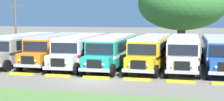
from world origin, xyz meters
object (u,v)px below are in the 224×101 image
(parked_bus_slot_0, at_px, (23,47))
(parked_bus_slot_2, at_px, (81,49))
(parked_bus_slot_4, at_px, (151,50))
(broad_shade_tree, at_px, (184,2))
(parked_bus_slot_1, at_px, (56,47))
(parked_bus_slot_3, at_px, (113,50))
(parked_bus_slot_5, at_px, (184,51))
(parked_bus_slot_6, at_px, (219,51))
(utility_pole, at_px, (16,28))

(parked_bus_slot_0, relative_size, parked_bus_slot_2, 1.00)
(parked_bus_slot_4, xyz_separation_m, broad_shade_tree, (2.27, 13.24, 4.73))
(broad_shade_tree, bearing_deg, parked_bus_slot_1, -132.01)
(parked_bus_slot_2, bearing_deg, parked_bus_slot_4, 91.27)
(parked_bus_slot_0, height_order, broad_shade_tree, broad_shade_tree)
(parked_bus_slot_3, bearing_deg, parked_bus_slot_0, -91.53)
(parked_bus_slot_2, bearing_deg, parked_bus_slot_5, 92.02)
(parked_bus_slot_5, bearing_deg, parked_bus_slot_4, -85.12)
(parked_bus_slot_1, xyz_separation_m, parked_bus_slot_5, (12.22, -0.04, 0.00))
(parked_bus_slot_4, height_order, broad_shade_tree, broad_shade_tree)
(parked_bus_slot_1, relative_size, broad_shade_tree, 0.97)
(parked_bus_slot_2, height_order, parked_bus_slot_6, same)
(parked_bus_slot_5, distance_m, utility_pole, 18.30)
(parked_bus_slot_1, height_order, parked_bus_slot_6, same)
(parked_bus_slot_0, height_order, parked_bus_slot_2, same)
(broad_shade_tree, bearing_deg, parked_bus_slot_4, -99.75)
(parked_bus_slot_0, bearing_deg, broad_shade_tree, 131.51)
(parked_bus_slot_3, bearing_deg, utility_pole, -106.05)
(parked_bus_slot_1, distance_m, parked_bus_slot_5, 12.22)
(parked_bus_slot_3, bearing_deg, parked_bus_slot_5, 95.99)
(parked_bus_slot_0, bearing_deg, parked_bus_slot_6, 91.53)
(parked_bus_slot_4, xyz_separation_m, parked_bus_slot_6, (5.80, 0.47, 0.00))
(broad_shade_tree, bearing_deg, parked_bus_slot_3, -112.73)
(utility_pole, bearing_deg, parked_bus_slot_6, -6.59)
(parked_bus_slot_3, distance_m, parked_bus_slot_5, 6.35)
(parked_bus_slot_3, xyz_separation_m, parked_bus_slot_5, (6.31, 0.70, 0.00))
(utility_pole, bearing_deg, broad_shade_tree, 30.67)
(parked_bus_slot_0, distance_m, broad_shade_tree, 20.61)
(parked_bus_slot_5, distance_m, broad_shade_tree, 13.80)
(parked_bus_slot_1, xyz_separation_m, parked_bus_slot_4, (9.36, -0.32, 0.00))
(parked_bus_slot_2, xyz_separation_m, parked_bus_slot_3, (3.11, -0.04, 0.00))
(parked_bus_slot_6, xyz_separation_m, utility_pole, (-20.97, 2.42, 1.79))
(parked_bus_slot_2, relative_size, utility_pole, 1.74)
(parked_bus_slot_1, relative_size, parked_bus_slot_3, 1.00)
(parked_bus_slot_6, xyz_separation_m, broad_shade_tree, (-3.53, 12.76, 4.73))
(parked_bus_slot_3, relative_size, parked_bus_slot_4, 1.00)
(parked_bus_slot_0, height_order, parked_bus_slot_5, same)
(parked_bus_slot_3, xyz_separation_m, parked_bus_slot_4, (3.44, 0.41, 0.00))
(utility_pole, bearing_deg, parked_bus_slot_1, -23.87)
(parked_bus_slot_2, relative_size, parked_bus_slot_5, 1.00)
(parked_bus_slot_1, relative_size, parked_bus_slot_5, 1.00)
(parked_bus_slot_2, bearing_deg, parked_bus_slot_1, -105.92)
(parked_bus_slot_6, height_order, broad_shade_tree, broad_shade_tree)
(parked_bus_slot_0, bearing_deg, parked_bus_slot_1, 98.83)
(parked_bus_slot_1, bearing_deg, parked_bus_slot_6, 89.80)
(parked_bus_slot_4, bearing_deg, parked_bus_slot_1, -90.09)
(parked_bus_slot_3, relative_size, parked_bus_slot_6, 1.00)
(parked_bus_slot_5, xyz_separation_m, utility_pole, (-18.03, 2.61, 1.79))
(parked_bus_slot_3, relative_size, utility_pole, 1.73)
(broad_shade_tree, bearing_deg, parked_bus_slot_2, -122.96)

